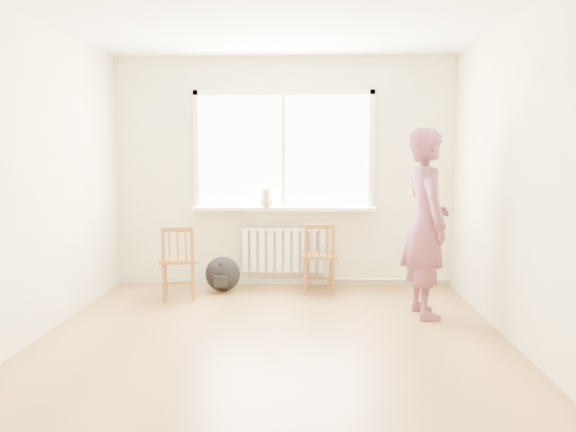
# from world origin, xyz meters

# --- Properties ---
(floor) EXTENTS (4.50, 4.50, 0.00)m
(floor) POSITION_xyz_m (0.00, 0.00, 0.00)
(floor) COLOR #A07041
(floor) RESTS_ON ground
(ceiling) EXTENTS (4.50, 4.50, 0.00)m
(ceiling) POSITION_xyz_m (0.00, 0.00, 2.70)
(ceiling) COLOR white
(ceiling) RESTS_ON back_wall
(back_wall) EXTENTS (4.00, 0.01, 2.70)m
(back_wall) POSITION_xyz_m (0.00, 2.25, 1.35)
(back_wall) COLOR #EEE5BE
(back_wall) RESTS_ON ground
(window) EXTENTS (2.12, 0.05, 1.42)m
(window) POSITION_xyz_m (0.00, 2.22, 1.66)
(window) COLOR white
(window) RESTS_ON back_wall
(windowsill) EXTENTS (2.15, 0.22, 0.04)m
(windowsill) POSITION_xyz_m (0.00, 2.14, 0.93)
(windowsill) COLOR white
(windowsill) RESTS_ON back_wall
(radiator) EXTENTS (1.00, 0.12, 0.55)m
(radiator) POSITION_xyz_m (0.00, 2.16, 0.44)
(radiator) COLOR white
(radiator) RESTS_ON back_wall
(heating_pipe) EXTENTS (1.40, 0.04, 0.04)m
(heating_pipe) POSITION_xyz_m (1.25, 2.19, 0.08)
(heating_pipe) COLOR silver
(heating_pipe) RESTS_ON back_wall
(baseboard) EXTENTS (4.00, 0.03, 0.08)m
(baseboard) POSITION_xyz_m (0.00, 2.23, 0.04)
(baseboard) COLOR beige
(baseboard) RESTS_ON ground
(chair_left) EXTENTS (0.46, 0.45, 0.80)m
(chair_left) POSITION_xyz_m (-1.10, 1.50, 0.40)
(chair_left) COLOR brown
(chair_left) RESTS_ON floor
(chair_right) EXTENTS (0.41, 0.39, 0.80)m
(chair_right) POSITION_xyz_m (0.42, 1.82, 0.40)
(chair_right) COLOR brown
(chair_right) RESTS_ON floor
(person) EXTENTS (0.52, 0.71, 1.81)m
(person) POSITION_xyz_m (1.43, 0.98, 0.91)
(person) COLOR #B23B3B
(person) RESTS_ON floor
(cat) EXTENTS (0.18, 0.38, 0.26)m
(cat) POSITION_xyz_m (-0.19, 2.05, 1.05)
(cat) COLOR beige
(cat) RESTS_ON windowsill
(backpack) EXTENTS (0.40, 0.30, 0.40)m
(backpack) POSITION_xyz_m (-0.68, 1.85, 0.20)
(backpack) COLOR black
(backpack) RESTS_ON floor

